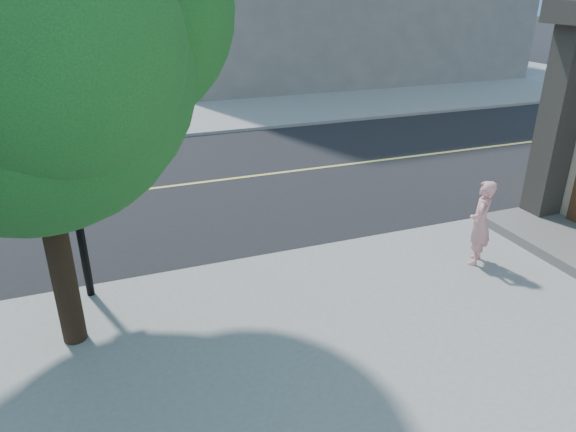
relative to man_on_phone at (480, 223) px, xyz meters
name	(u,v)px	position (x,y,z in m)	size (l,w,h in m)	color
ground	(44,300)	(-7.20, 1.58, -0.89)	(140.00, 140.00, 0.00)	black
road_ew	(53,201)	(-7.20, 6.08, -0.88)	(140.00, 9.00, 0.01)	black
sidewalk_ne	(306,69)	(6.30, 23.08, -0.83)	(29.00, 25.00, 0.12)	gray
man_on_phone	(480,223)	(0.00, 0.00, 0.00)	(0.56, 0.37, 1.54)	pink
street_tree	(24,20)	(-6.59, 0.16, 3.43)	(4.90, 4.46, 6.50)	black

